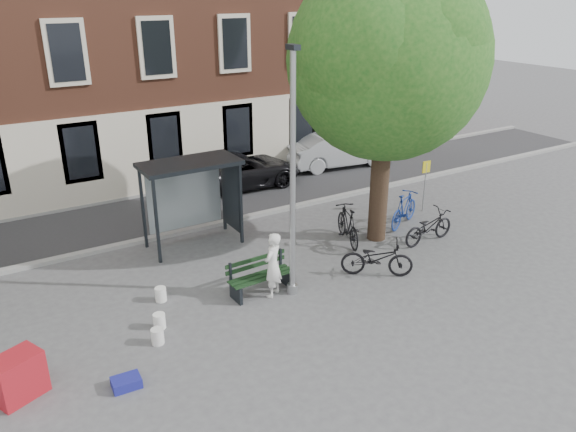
{
  "coord_description": "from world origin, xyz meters",
  "views": [
    {
      "loc": [
        -6.63,
        -10.65,
        7.24
      ],
      "look_at": [
        0.82,
        1.56,
        1.4
      ],
      "focal_mm": 35.0,
      "sensor_mm": 36.0,
      "label": 1
    }
  ],
  "objects_px": {
    "lamppost": "(293,190)",
    "notice_sign": "(426,176)",
    "bike_b": "(404,209)",
    "bike_c": "(377,258)",
    "bench": "(260,277)",
    "painter": "(273,265)",
    "bike_a": "(429,227)",
    "car_dark": "(240,170)",
    "bus_shelter": "(202,182)",
    "red_stand": "(18,377)",
    "car_silver": "(339,149)",
    "bike_d": "(348,225)"
  },
  "relations": [
    {
      "from": "bus_shelter",
      "to": "bench",
      "type": "height_order",
      "value": "bus_shelter"
    },
    {
      "from": "bench",
      "to": "bike_b",
      "type": "distance_m",
      "value": 6.23
    },
    {
      "from": "lamppost",
      "to": "bike_d",
      "type": "height_order",
      "value": "lamppost"
    },
    {
      "from": "bike_b",
      "to": "car_dark",
      "type": "distance_m",
      "value": 6.83
    },
    {
      "from": "notice_sign",
      "to": "bus_shelter",
      "type": "bearing_deg",
      "value": 172.54
    },
    {
      "from": "bench",
      "to": "bike_a",
      "type": "height_order",
      "value": "bike_a"
    },
    {
      "from": "painter",
      "to": "bike_c",
      "type": "relative_size",
      "value": 0.88
    },
    {
      "from": "car_dark",
      "to": "bike_c",
      "type": "bearing_deg",
      "value": -179.39
    },
    {
      "from": "bike_b",
      "to": "notice_sign",
      "type": "distance_m",
      "value": 1.73
    },
    {
      "from": "bike_b",
      "to": "car_dark",
      "type": "relative_size",
      "value": 0.4
    },
    {
      "from": "car_silver",
      "to": "bench",
      "type": "bearing_deg",
      "value": 140.87
    },
    {
      "from": "painter",
      "to": "car_dark",
      "type": "xyz_separation_m",
      "value": [
        3.07,
        7.9,
        -0.19
      ]
    },
    {
      "from": "bus_shelter",
      "to": "bench",
      "type": "xyz_separation_m",
      "value": [
        -0.06,
        -3.63,
        -1.51
      ]
    },
    {
      "from": "bike_a",
      "to": "bike_b",
      "type": "distance_m",
      "value": 1.4
    },
    {
      "from": "bike_b",
      "to": "painter",
      "type": "bearing_deg",
      "value": 81.42
    },
    {
      "from": "painter",
      "to": "bike_b",
      "type": "relative_size",
      "value": 0.9
    },
    {
      "from": "bike_d",
      "to": "car_dark",
      "type": "distance_m",
      "value": 6.36
    },
    {
      "from": "bike_a",
      "to": "car_dark",
      "type": "bearing_deg",
      "value": 15.36
    },
    {
      "from": "bike_b",
      "to": "bike_a",
      "type": "bearing_deg",
      "value": 144.92
    },
    {
      "from": "bus_shelter",
      "to": "painter",
      "type": "height_order",
      "value": "bus_shelter"
    },
    {
      "from": "bike_b",
      "to": "red_stand",
      "type": "bearing_deg",
      "value": 77.25
    },
    {
      "from": "bike_b",
      "to": "bike_c",
      "type": "bearing_deg",
      "value": 102.16
    },
    {
      "from": "bus_shelter",
      "to": "painter",
      "type": "distance_m",
      "value": 4.09
    },
    {
      "from": "bus_shelter",
      "to": "red_stand",
      "type": "xyz_separation_m",
      "value": [
        -5.87,
        -4.74,
        -1.47
      ]
    },
    {
      "from": "bike_b",
      "to": "car_silver",
      "type": "distance_m",
      "value": 6.79
    },
    {
      "from": "bus_shelter",
      "to": "painter",
      "type": "bearing_deg",
      "value": -88.07
    },
    {
      "from": "painter",
      "to": "bench",
      "type": "xyz_separation_m",
      "value": [
        -0.19,
        0.32,
        -0.44
      ]
    },
    {
      "from": "bench",
      "to": "bike_c",
      "type": "xyz_separation_m",
      "value": [
        3.11,
        -0.85,
        0.1
      ]
    },
    {
      "from": "notice_sign",
      "to": "bike_b",
      "type": "bearing_deg",
      "value": -152.09
    },
    {
      "from": "car_silver",
      "to": "red_stand",
      "type": "xyz_separation_m",
      "value": [
        -14.0,
        -8.92,
        -0.32
      ]
    },
    {
      "from": "bike_c",
      "to": "bike_d",
      "type": "height_order",
      "value": "bike_d"
    },
    {
      "from": "bus_shelter",
      "to": "bike_a",
      "type": "bearing_deg",
      "value": -32.3
    },
    {
      "from": "bike_a",
      "to": "bike_c",
      "type": "height_order",
      "value": "bike_a"
    },
    {
      "from": "lamppost",
      "to": "red_stand",
      "type": "distance_m",
      "value": 6.92
    },
    {
      "from": "lamppost",
      "to": "notice_sign",
      "type": "distance_m",
      "value": 7.44
    },
    {
      "from": "lamppost",
      "to": "bike_b",
      "type": "relative_size",
      "value": 3.23
    },
    {
      "from": "bike_a",
      "to": "bench",
      "type": "bearing_deg",
      "value": 86.59
    },
    {
      "from": "car_dark",
      "to": "notice_sign",
      "type": "xyz_separation_m",
      "value": [
        4.27,
        -5.61,
        0.62
      ]
    },
    {
      "from": "bike_c",
      "to": "bike_a",
      "type": "bearing_deg",
      "value": -36.08
    },
    {
      "from": "bus_shelter",
      "to": "car_dark",
      "type": "distance_m",
      "value": 5.24
    },
    {
      "from": "lamppost",
      "to": "red_stand",
      "type": "bearing_deg",
      "value": -174.44
    },
    {
      "from": "bike_d",
      "to": "red_stand",
      "type": "xyz_separation_m",
      "value": [
        -9.53,
        -2.35,
        -0.14
      ]
    },
    {
      "from": "bus_shelter",
      "to": "car_silver",
      "type": "height_order",
      "value": "bus_shelter"
    },
    {
      "from": "lamppost",
      "to": "painter",
      "type": "distance_m",
      "value": 2.0
    },
    {
      "from": "bench",
      "to": "notice_sign",
      "type": "bearing_deg",
      "value": 12.43
    },
    {
      "from": "car_silver",
      "to": "red_stand",
      "type": "relative_size",
      "value": 5.23
    },
    {
      "from": "bench",
      "to": "car_silver",
      "type": "height_order",
      "value": "car_silver"
    },
    {
      "from": "bench",
      "to": "notice_sign",
      "type": "distance_m",
      "value": 7.84
    },
    {
      "from": "bus_shelter",
      "to": "car_dark",
      "type": "relative_size",
      "value": 0.6
    },
    {
      "from": "bike_a",
      "to": "bike_b",
      "type": "bearing_deg",
      "value": -13.87
    }
  ]
}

